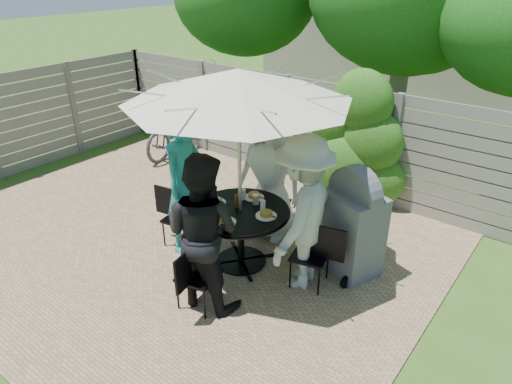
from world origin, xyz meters
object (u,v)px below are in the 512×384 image
Objects in this scene: chair_back at (274,213)px; person_back at (270,173)px; umbrella at (238,86)px; chair_right at (310,267)px; person_right at (303,214)px; syrup_jug at (238,201)px; glass_back at (243,194)px; glass_right at (263,206)px; plate_front at (225,221)px; bicycle at (180,129)px; glass_left at (218,203)px; plate_back at (254,196)px; coffee_cup at (256,200)px; plate_right at (266,214)px; bbq_grill at (351,226)px; person_front at (202,232)px; plate_left at (216,201)px; chair_left at (181,228)px; chair_front at (199,288)px; person_left at (185,184)px; patio_table at (241,226)px.

chair_back is 0.45× the size of person_back.
chair_back is (-0.16, 0.95, -2.08)m from umbrella.
person_back reaches higher than chair_right.
syrup_jug is (-0.89, -0.10, -0.07)m from person_right.
glass_right is at bearing -13.28° from glass_back.
person_back is 13.73× the size of glass_right.
plate_front is (0.22, -1.31, 0.56)m from chair_back.
glass_left is at bearing -44.48° from bicycle.
person_back is at bearing 99.72° from plate_back.
umbrella is 25.07× the size of coffee_cup.
bicycle is at bearing 143.49° from plate_front.
umbrella is at bearing -170.28° from plate_right.
person_back is at bearing 119.42° from glass_right.
person_back reaches higher than bbq_grill.
person_front is 0.91m from plate_left.
chair_back is at bearing 99.78° from plate_front.
chair_left is at bearing -153.47° from glass_back.
plate_front is 0.18× the size of bbq_grill.
chair_right is 7.13× the size of coffee_cup.
chair_front is 3.29× the size of plate_back.
bbq_grill is (0.35, 0.58, -0.30)m from person_right.
syrup_jug is at bearing -132.04° from bbq_grill.
glass_back reaches higher than plate_left.
plate_right is 1.86× the size of glass_left.
chair_front is 0.45× the size of person_right.
person_left reaches higher than bbq_grill.
person_right reaches higher than plate_back.
coffee_cup is 4.08m from bicycle.
bicycle reaches higher than plate_right.
umbrella is 1.56m from plate_left.
chair_left is 0.58× the size of bbq_grill.
glass_back is at bearing 121.72° from patio_table.
chair_back reaches higher than plate_right.
chair_right is 3.29× the size of plate_right.
bbq_grill is at bearing 28.72° from syrup_jug.
glass_left is 0.48m from coffee_cup.
glass_left is (-0.24, -0.15, -1.47)m from umbrella.
plate_front is (0.88, -0.21, -0.14)m from person_left.
plate_front reaches higher than patio_table.
person_front is (0.30, -1.77, 0.66)m from chair_back.
syrup_jug is at bearing -40.93° from bicycle.
plate_left is 0.63m from glass_right.
bbq_grill is (2.12, 0.88, 0.40)m from chair_left.
bicycle is (-4.42, 2.09, 0.26)m from chair_right.
umbrella is 1.50m from glass_back.
chair_right is at bearing -46.27° from chair_front.
plate_left is at bearing -125.28° from plate_back.
glass_right is at bearing -34.78° from plate_back.
plate_back is (-0.22, 1.31, 0.57)m from chair_front.
chair_front is 3.29× the size of plate_front.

